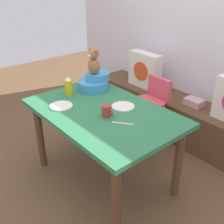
{
  "coord_description": "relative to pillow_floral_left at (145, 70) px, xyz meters",
  "views": [
    {
      "loc": [
        1.61,
        -1.27,
        1.79
      ],
      "look_at": [
        0.0,
        0.1,
        0.69
      ],
      "focal_mm": 43.51,
      "sensor_mm": 36.0,
      "label": 1
    }
  ],
  "objects": [
    {
      "name": "ground_plane",
      "position": [
        0.62,
        -1.17,
        -0.68
      ],
      "size": [
        8.0,
        8.0,
        0.0
      ],
      "primitive_type": "plane",
      "color": "brown"
    },
    {
      "name": "back_wall",
      "position": [
        0.62,
        0.29,
        0.62
      ],
      "size": [
        4.4,
        0.1,
        2.6
      ],
      "primitive_type": "cube",
      "color": "silver",
      "rests_on": "ground_plane"
    },
    {
      "name": "window_bench",
      "position": [
        0.62,
        0.02,
        -0.45
      ],
      "size": [
        2.6,
        0.44,
        0.46
      ],
      "primitive_type": "cube",
      "color": "brown",
      "rests_on": "ground_plane"
    },
    {
      "name": "pillow_floral_left",
      "position": [
        0.0,
        0.0,
        0.0
      ],
      "size": [
        0.44,
        0.15,
        0.44
      ],
      "color": "white",
      "rests_on": "window_bench"
    },
    {
      "name": "book_stack",
      "position": [
        0.75,
        0.02,
        -0.18
      ],
      "size": [
        0.2,
        0.14,
        0.08
      ],
      "primitive_type": "cube",
      "color": "#CB9FA6",
      "rests_on": "window_bench"
    },
    {
      "name": "dining_table",
      "position": [
        0.62,
        -1.17,
        -0.04
      ],
      "size": [
        1.33,
        0.87,
        0.74
      ],
      "color": "#2D7247",
      "rests_on": "ground_plane"
    },
    {
      "name": "highchair",
      "position": [
        0.49,
        -0.42,
        -0.16
      ],
      "size": [
        0.34,
        0.46,
        0.79
      ],
      "color": "#D84C59",
      "rests_on": "ground_plane"
    },
    {
      "name": "infant_seat_teal",
      "position": [
        0.19,
        -0.93,
        0.13
      ],
      "size": [
        0.3,
        0.33,
        0.16
      ],
      "color": "#3C91CC",
      "rests_on": "dining_table"
    },
    {
      "name": "teddy_bear",
      "position": [
        0.19,
        -0.93,
        0.34
      ],
      "size": [
        0.13,
        0.12,
        0.25
      ],
      "color": "#A35C3C",
      "rests_on": "infant_seat_teal"
    },
    {
      "name": "ketchup_bottle",
      "position": [
        0.16,
        -1.21,
        0.15
      ],
      "size": [
        0.07,
        0.07,
        0.18
      ],
      "color": "gold",
      "rests_on": "dining_table"
    },
    {
      "name": "coffee_mug",
      "position": [
        0.72,
        -1.2,
        0.11
      ],
      "size": [
        0.12,
        0.08,
        0.09
      ],
      "color": "#9E332D",
      "rests_on": "dining_table"
    },
    {
      "name": "dinner_plate_near",
      "position": [
        0.68,
        -0.99,
        0.07
      ],
      "size": [
        0.2,
        0.2,
        0.01
      ],
      "primitive_type": "cylinder",
      "color": "white",
      "rests_on": "dining_table"
    },
    {
      "name": "dinner_plate_far",
      "position": [
        0.33,
        -1.4,
        0.07
      ],
      "size": [
        0.2,
        0.2,
        0.01
      ],
      "primitive_type": "cylinder",
      "color": "white",
      "rests_on": "dining_table"
    },
    {
      "name": "table_fork",
      "position": [
        0.9,
        -1.19,
        0.06
      ],
      "size": [
        0.14,
        0.12,
        0.01
      ],
      "primitive_type": "cube",
      "rotation": [
        0.0,
        0.0,
        2.23
      ],
      "color": "silver",
      "rests_on": "dining_table"
    }
  ]
}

